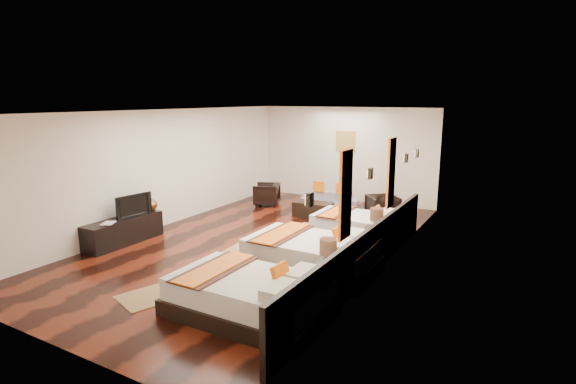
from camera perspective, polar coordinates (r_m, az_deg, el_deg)
The scene contains 30 objects.
floor at distance 9.78m, azimuth -3.62°, elevation -6.39°, with size 5.50×9.50×0.01m, color black.
ceiling at distance 9.29m, azimuth -3.85°, elevation 10.25°, with size 5.50×9.50×0.01m, color white.
back_wall at distance 13.61m, azimuth 7.32°, elevation 4.79°, with size 5.50×0.01×2.80m, color silver.
left_wall at distance 11.16m, azimuth -15.64°, elevation 2.89°, with size 0.01×9.50×2.80m, color silver.
right_wall at distance 8.27m, azimuth 12.42°, elevation 0.02°, with size 0.01×9.50×2.80m, color silver.
headboard_panel at distance 7.81m, azimuth 10.06°, elevation -7.86°, with size 0.08×6.60×0.90m, color black.
bed_near at distance 6.59m, azimuth -4.79°, elevation -12.98°, with size 2.28×1.43×0.87m.
bed_mid at distance 8.17m, azimuth 3.12°, elevation -7.86°, with size 2.33×1.47×0.89m.
bed_far at distance 10.23m, azimuth 8.95°, elevation -4.17°, with size 1.97×1.24×0.75m.
nightstand_a at distance 7.04m, azimuth 5.05°, elevation -10.90°, with size 0.50×0.50×0.98m.
nightstand_b at distance 9.04m, azimuth 11.11°, elevation -5.89°, with size 0.49×0.49×0.96m.
jute_mat_near at distance 7.60m, azimuth -16.12°, elevation -12.33°, with size 0.75×1.20×0.01m, color #94754B.
jute_mat_mid at distance 9.09m, azimuth -6.30°, elevation -7.84°, with size 0.75×1.20×0.01m, color #94754B.
jute_mat_far at distance 10.61m, azimuth 1.11°, elevation -4.85°, with size 0.75×1.20×0.01m, color #94754B.
tv_console at distance 10.24m, azimuth -20.18°, elevation -4.66°, with size 0.50×1.80×0.55m, color black.
tv at distance 10.21m, azimuth -19.28°, elevation -1.60°, with size 0.86×0.11×0.50m, color black.
book at distance 9.86m, azimuth -22.53°, elevation -3.72°, with size 0.23×0.31×0.03m, color black.
figurine at distance 10.61m, azimuth -17.24°, elevation -1.32°, with size 0.35×0.35×0.37m, color brown.
sofa at distance 12.63m, azimuth 5.34°, elevation -1.11°, with size 1.58×0.62×0.46m, color slate.
armchair_left at distance 12.98m, azimuth -2.73°, elevation -0.31°, with size 0.69×0.71×0.64m, color black.
armchair_right at distance 11.57m, azimuth 11.95°, elevation -2.02°, with size 0.71×0.73×0.66m, color black.
coffee_table at distance 11.72m, azimuth 3.22°, elevation -2.26°, with size 1.00×0.50×0.40m, color black.
table_plant at distance 11.64m, azimuth 2.74°, elevation -0.70°, with size 0.23×0.20×0.25m, color #2D5E1F.
orange_panel_a at distance 6.46m, azimuth 7.34°, elevation -0.39°, with size 0.04×0.40×1.30m, color #D86014.
orange_panel_b at distance 8.51m, azimuth 12.99°, elevation 2.37°, with size 0.04×0.40×1.30m, color #D86014.
sconce_near at distance 5.46m, azimuth 2.74°, elevation -0.96°, with size 0.07×0.12×0.18m.
sconce_mid at distance 7.46m, azimuth 10.41°, elevation 2.33°, with size 0.07×0.12×0.18m.
sconce_far at distance 9.54m, azimuth 14.80°, elevation 4.20°, with size 0.07×0.12×0.18m.
sconce_lounge at distance 10.41m, azimuth 16.08°, elevation 4.74°, with size 0.07×0.12×0.18m.
gold_artwork at distance 13.55m, azimuth 7.34°, elevation 6.46°, with size 0.60×0.04×0.60m, color #AD873F.
Camera 1 is at (5.10, -7.76, 3.07)m, focal length 27.93 mm.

